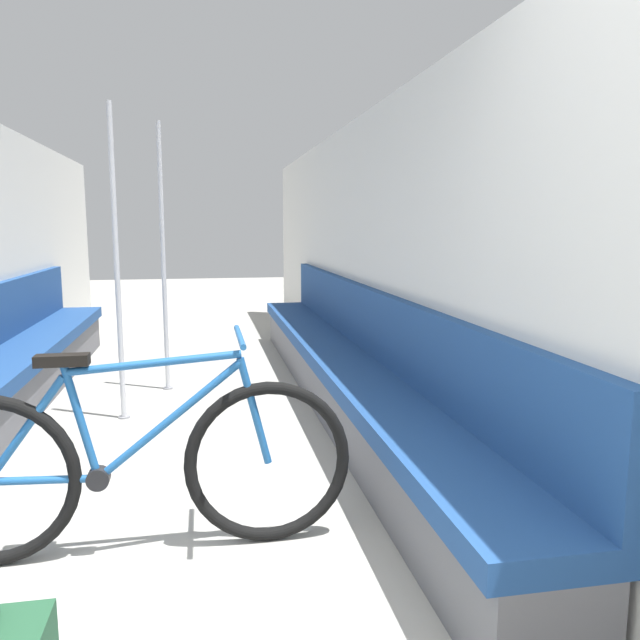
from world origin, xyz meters
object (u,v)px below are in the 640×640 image
object	(u,v)px
grab_pole_near	(117,269)
grab_pole_far	(163,262)
bench_seat_row_right	(344,370)
bicycle	(133,467)

from	to	relation	value
grab_pole_near	grab_pole_far	distance (m)	0.79
bench_seat_row_right	grab_pole_near	xyz separation A→B (m)	(-1.56, 0.07, 0.75)
grab_pole_near	grab_pole_far	world-z (taller)	same
bench_seat_row_right	grab_pole_far	bearing A→B (deg)	147.93
bicycle	grab_pole_near	world-z (taller)	grab_pole_near
bicycle	grab_pole_far	bearing A→B (deg)	105.09
grab_pole_near	bench_seat_row_right	bearing A→B (deg)	-2.45
bench_seat_row_right	grab_pole_near	distance (m)	1.74
bicycle	grab_pole_near	xyz separation A→B (m)	(-0.27, 1.90, 0.67)
bench_seat_row_right	bicycle	xyz separation A→B (m)	(-1.29, -1.83, 0.08)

